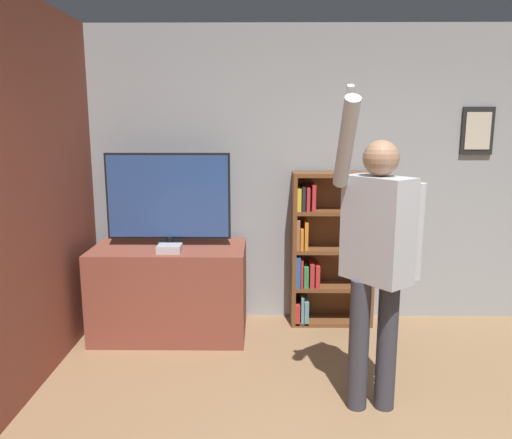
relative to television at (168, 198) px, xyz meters
name	(u,v)px	position (x,y,z in m)	size (l,w,h in m)	color
wall_back	(339,177)	(1.51, 0.40, 0.15)	(6.56, 0.09, 2.70)	#9EA3A8
wall_side_brick	(21,198)	(-0.80, -0.96, 0.14)	(0.06, 4.26, 2.70)	brown
tv_ledge	(171,290)	(0.00, -0.05, -0.81)	(1.31, 0.70, 0.79)	brown
television	(168,198)	(0.00, 0.00, 0.00)	(1.06, 0.22, 0.80)	black
game_console	(170,249)	(0.04, -0.24, -0.38)	(0.19, 0.16, 0.06)	silver
bookshelf	(325,250)	(1.38, 0.22, -0.51)	(0.74, 0.28, 1.41)	brown
person	(377,252)	(1.51, -1.22, -0.15)	(0.56, 0.56, 2.05)	#383842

